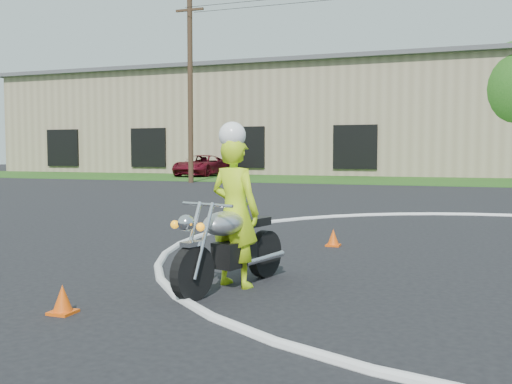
% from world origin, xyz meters
% --- Properties ---
extents(grass_strip, '(120.00, 10.00, 0.02)m').
position_xyz_m(grass_strip, '(0.00, 27.00, 0.01)').
color(grass_strip, '#1E4714').
rests_on(grass_strip, ground).
extents(primary_motorcycle, '(0.90, 2.02, 1.08)m').
position_xyz_m(primary_motorcycle, '(-3.86, -0.60, 0.53)').
color(primary_motorcycle, black).
rests_on(primary_motorcycle, ground).
extents(rider_primary_grp, '(0.75, 0.59, 2.01)m').
position_xyz_m(rider_primary_grp, '(-3.85, -0.47, 0.97)').
color(rider_primary_grp, '#B9E217').
rests_on(rider_primary_grp, ground).
extents(pickup_grp, '(2.44, 5.24, 1.45)m').
position_xyz_m(pickup_grp, '(-17.97, 28.64, 0.73)').
color(pickup_grp, '#580A17').
rests_on(pickup_grp, ground).
extents(warehouse, '(41.00, 17.00, 8.30)m').
position_xyz_m(warehouse, '(-18.00, 39.99, 4.16)').
color(warehouse, tan).
rests_on(warehouse, ground).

